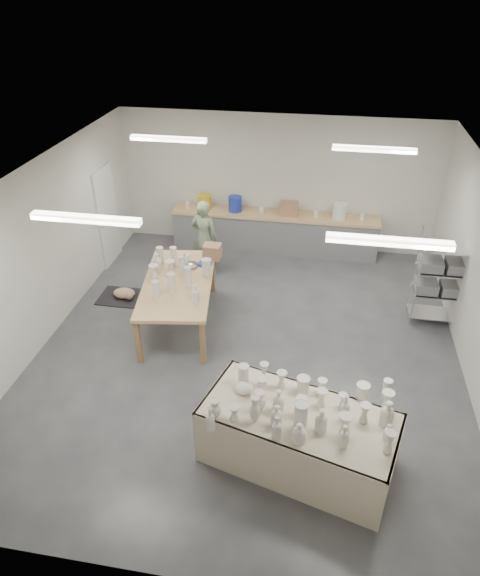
% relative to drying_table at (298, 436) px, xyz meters
% --- Properties ---
extents(room, '(8.00, 8.02, 3.00)m').
position_rel_drying_table_xyz_m(room, '(-1.10, 2.31, 1.60)').
color(room, '#424449').
rests_on(room, ground).
extents(back_counter, '(4.60, 0.60, 1.24)m').
position_rel_drying_table_xyz_m(back_counter, '(-1.00, 5.91, 0.03)').
color(back_counter, tan).
rests_on(back_counter, ground).
extents(wire_shelf, '(0.88, 0.48, 1.80)m').
position_rel_drying_table_xyz_m(wire_shelf, '(2.21, 3.63, 0.46)').
color(wire_shelf, silver).
rests_on(wire_shelf, ground).
extents(drying_table, '(2.64, 1.77, 1.23)m').
position_rel_drying_table_xyz_m(drying_table, '(0.00, 0.00, 0.00)').
color(drying_table, olive).
rests_on(drying_table, ground).
extents(work_table, '(1.51, 2.51, 1.25)m').
position_rel_drying_table_xyz_m(work_table, '(-2.32, 2.88, 0.43)').
color(work_table, tan).
rests_on(work_table, ground).
extents(rug, '(1.00, 0.70, 0.02)m').
position_rel_drying_table_xyz_m(rug, '(-3.65, 3.37, -0.45)').
color(rug, black).
rests_on(rug, ground).
extents(cat, '(0.52, 0.45, 0.19)m').
position_rel_drying_table_xyz_m(cat, '(-3.63, 3.36, -0.35)').
color(cat, white).
rests_on(cat, rug).
extents(potter, '(0.67, 0.52, 1.62)m').
position_rel_drying_table_xyz_m(potter, '(-2.31, 4.66, 0.35)').
color(potter, gray).
rests_on(potter, ground).
extents(red_stool, '(0.37, 0.37, 0.34)m').
position_rel_drying_table_xyz_m(red_stool, '(-2.31, 4.93, -0.16)').
color(red_stool, '#B9321A').
rests_on(red_stool, ground).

